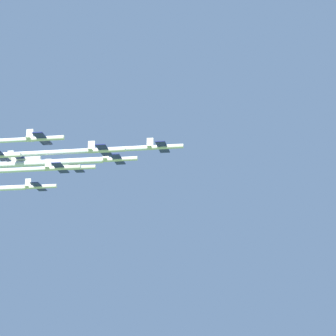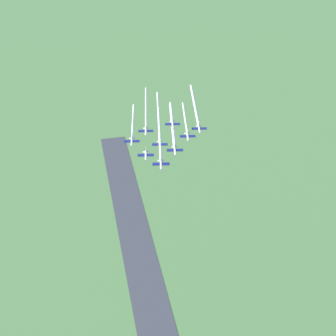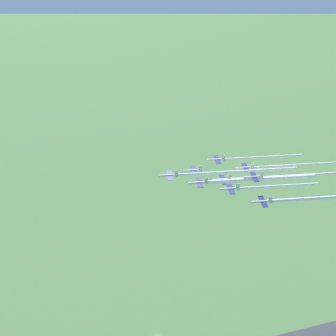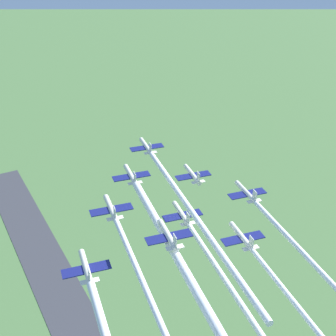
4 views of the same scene
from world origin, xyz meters
name	(u,v)px [view 3 (image 3 of 4)]	position (x,y,z in m)	size (l,w,h in m)	color
ground_plane	(158,336)	(0.00, 0.00, 0.00)	(3000.00, 3000.00, 0.00)	#4C723D
jet_0	(169,175)	(-9.64, -30.86, 136.26)	(7.77, 7.57, 2.64)	silver
jet_1	(199,183)	(-1.96, -41.17, 136.19)	(7.77, 7.57, 2.64)	silver
jet_2	(194,170)	(3.10, -29.15, 133.90)	(7.77, 7.57, 2.64)	silver
jet_3	(230,189)	(5.73, -51.48, 136.81)	(7.77, 7.57, 2.64)	silver
jet_4	(223,180)	(10.79, -39.46, 132.68)	(7.77, 7.57, 2.64)	silver
jet_5	(217,160)	(15.85, -27.44, 134.71)	(7.77, 7.57, 2.64)	silver
jet_6	(262,202)	(13.42, -61.78, 134.59)	(7.77, 7.57, 2.64)	silver
jet_7	(254,177)	(18.47, -49.77, 137.33)	(7.77, 7.57, 2.64)	silver
jet_8	(245,168)	(23.53, -37.75, 133.81)	(7.77, 7.57, 2.64)	silver
smoke_trail_0	(238,171)	(16.47, -41.85, 136.22)	(45.97, 20.14, 1.04)	white
smoke_trail_1	(262,179)	(21.50, -51.04, 136.16)	(40.79, 18.22, 1.39)	white
smoke_trail_3	(279,186)	(23.58, -58.99, 136.77)	(29.38, 13.03, 0.87)	white
smoke_trail_4	(294,175)	(38.94, -51.31, 132.65)	(50.01, 21.75, 0.93)	white
smoke_trail_5	(264,157)	(35.12, -35.55, 134.67)	(32.24, 14.24, 0.88)	white
smoke_trail_6	(332,197)	(38.65, -72.40, 134.55)	(44.28, 19.56, 1.22)	white
smoke_trail_8	(307,164)	(48.56, -48.28, 133.77)	(43.72, 19.02, 0.81)	white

